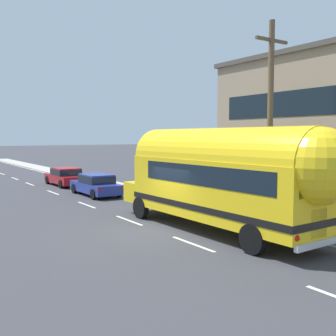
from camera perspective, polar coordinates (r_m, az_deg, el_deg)
The scene contains 7 objects.
ground_plane at distance 16.29m, azimuth -1.58°, elevation -8.94°, with size 300.00×300.00×0.00m, color #38383D.
lane_markings at distance 29.04m, azimuth -10.93°, elevation -3.03°, with size 3.99×80.00×0.01m.
sidewalk_slab at distance 27.20m, azimuth -4.07°, elevation -3.32°, with size 2.10×90.00×0.15m, color #ADA89E.
utility_pole at distance 17.17m, azimuth 14.33°, elevation 6.50°, with size 1.80×0.24×8.50m.
painted_bus at distance 15.58m, azimuth 8.24°, elevation -1.00°, with size 2.78×11.48×4.12m.
car_lead at distance 26.12m, azimuth -10.20°, elevation -2.24°, with size 1.92×4.65×1.37m.
car_second at distance 31.86m, azimuth -14.39°, elevation -1.09°, with size 2.00×4.66×1.37m.
Camera 1 is at (-8.44, -13.40, 3.80)m, focal length 42.79 mm.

